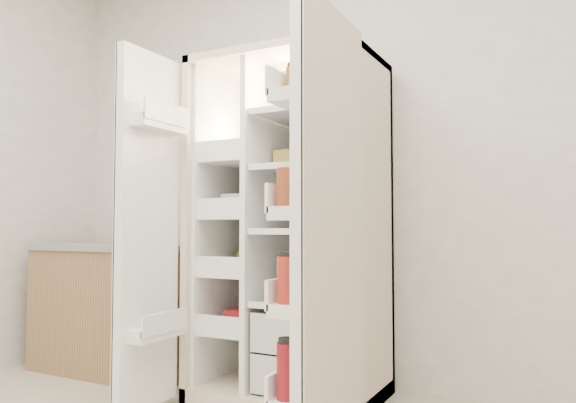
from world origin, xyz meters
The scene contains 5 objects.
wall_back centered at (0.00, 2.00, 1.35)m, with size 4.00×0.02×2.70m, color white.
refrigerator centered at (-0.11, 1.65, 0.74)m, with size 0.92×0.70×1.80m.
freezer_door centered at (-0.62, 1.05, 0.89)m, with size 0.15×0.40×1.72m.
fridge_door centered at (0.36, 0.96, 0.87)m, with size 0.17×0.58×1.72m.
kitchen_counter centered at (-1.33, 1.60, 0.40)m, with size 1.09×0.58×0.79m.
Camera 1 is at (1.21, -0.99, 0.90)m, focal length 34.00 mm.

